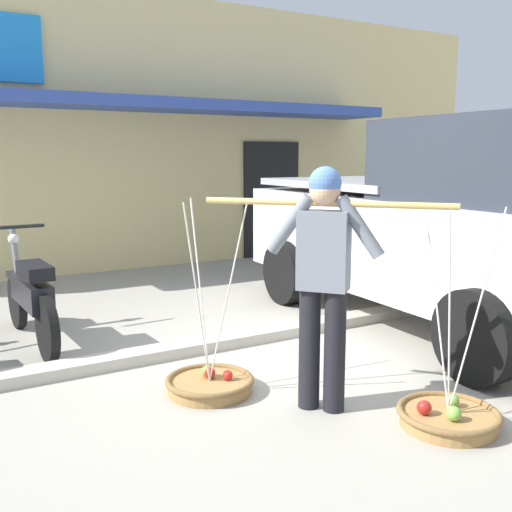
% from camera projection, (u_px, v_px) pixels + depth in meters
% --- Properties ---
extents(ground_plane, '(90.00, 90.00, 0.00)m').
position_uv_depth(ground_plane, '(245.00, 373.00, 4.91)').
color(ground_plane, '#9E998C').
extents(sidewalk_curb, '(20.00, 0.24, 0.10)m').
position_uv_depth(sidewalk_curb, '(207.00, 344.00, 5.50)').
color(sidewalk_curb, '#BAB4A5').
rests_on(sidewalk_curb, ground).
extents(fruit_vendor, '(1.13, 1.35, 1.70)m').
position_uv_depth(fruit_vendor, '(323.00, 273.00, 4.07)').
color(fruit_vendor, black).
rests_on(fruit_vendor, ground).
extents(fruit_basket_left_side, '(0.67, 0.67, 1.45)m').
position_uv_depth(fruit_basket_left_side, '(448.00, 416.00, 3.94)').
color(fruit_basket_left_side, '#9E7542').
rests_on(fruit_basket_left_side, ground).
extents(fruit_basket_right_side, '(0.67, 0.67, 1.45)m').
position_uv_depth(fruit_basket_right_side, '(210.00, 383.00, 4.51)').
color(fruit_basket_right_side, '#9E7542').
rests_on(fruit_basket_right_side, ground).
extents(motorcycle_second_in_row, '(0.54, 1.82, 1.09)m').
position_uv_depth(motorcycle_second_in_row, '(31.00, 297.00, 5.60)').
color(motorcycle_second_in_row, black).
rests_on(motorcycle_second_in_row, ground).
extents(parked_truck, '(2.35, 4.79, 2.10)m').
position_uv_depth(parked_truck, '(447.00, 228.00, 6.11)').
color(parked_truck, silver).
rests_on(parked_truck, ground).
extents(storefront_building, '(13.00, 6.00, 4.20)m').
position_uv_depth(storefront_building, '(117.00, 138.00, 11.52)').
color(storefront_building, '#DBC684').
rests_on(storefront_building, ground).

